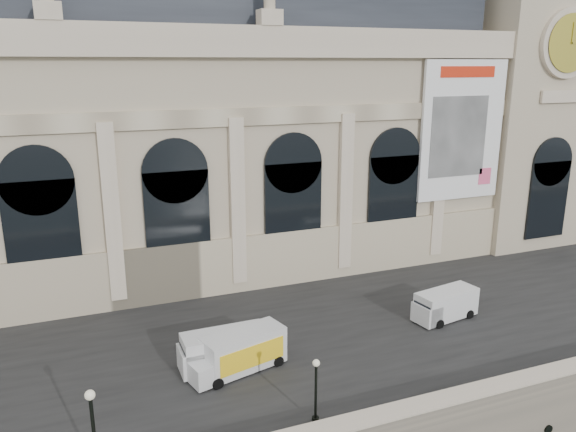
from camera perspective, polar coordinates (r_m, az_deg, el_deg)
name	(u,v)px	position (r m, az deg, el deg)	size (l,w,h in m)	color
quay	(196,274)	(62.01, -9.29, -5.88)	(160.00, 70.00, 6.00)	gray
street	(257,333)	(42.17, -3.15, -11.75)	(160.00, 24.00, 0.06)	#2D2D2D
museum	(133,125)	(53.17, -15.46, 8.86)	(69.00, 18.70, 29.10)	#B7AA8D
clock_pavilion	(510,80)	(67.45, 21.65, 12.76)	(13.00, 14.72, 36.70)	#B7AA8D
van_b	(220,351)	(37.39, -6.96, -13.43)	(5.69, 2.42, 2.52)	silver
van_c	(443,305)	(45.20, 15.47, -8.75)	(5.53, 2.86, 2.35)	silver
box_truck	(239,353)	(36.99, -4.99, -13.67)	(6.77, 3.63, 2.61)	silver
lamp_right	(316,392)	(31.94, 2.84, -17.42)	(0.40, 0.40, 3.89)	black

